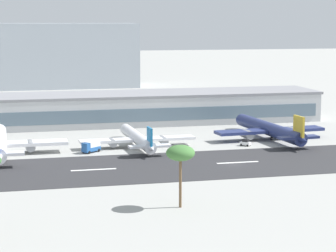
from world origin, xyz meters
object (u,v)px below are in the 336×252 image
(distant_hotel_block, at_px, (26,56))
(airliner_blue_tail_gate_1, at_px, (138,139))
(airliner_gold_tail_gate_2, at_px, (271,130))
(palm_tree_0, at_px, (180,154))
(service_box_truck_0, at_px, (91,147))
(terminal_building, at_px, (119,108))
(service_baggage_tug_1, at_px, (246,143))

(distant_hotel_block, distance_m, airliner_blue_tail_gate_1, 201.42)
(airliner_gold_tail_gate_2, distance_m, palm_tree_0, 88.10)
(airliner_gold_tail_gate_2, xyz_separation_m, service_box_truck_0, (-60.52, -7.85, -1.54))
(terminal_building, height_order, palm_tree_0, palm_tree_0)
(terminal_building, relative_size, palm_tree_0, 11.71)
(airliner_gold_tail_gate_2, xyz_separation_m, palm_tree_0, (-49.46, -72.45, 8.20))
(terminal_building, height_order, airliner_blue_tail_gate_1, terminal_building)
(airliner_gold_tail_gate_2, bearing_deg, airliner_blue_tail_gate_1, 89.65)
(terminal_building, bearing_deg, service_baggage_tug_1, -60.66)
(distant_hotel_block, relative_size, service_box_truck_0, 20.91)
(distant_hotel_block, distance_m, airliner_gold_tail_gate_2, 209.19)
(service_baggage_tug_1, bearing_deg, terminal_building, 168.19)
(palm_tree_0, bearing_deg, service_box_truck_0, 99.72)
(service_box_truck_0, distance_m, service_baggage_tug_1, 48.66)
(terminal_building, relative_size, service_baggage_tug_1, 45.24)
(palm_tree_0, bearing_deg, airliner_blue_tail_gate_1, 86.58)
(terminal_building, distance_m, airliner_blue_tail_gate_1, 51.15)
(service_baggage_tug_1, relative_size, palm_tree_0, 0.26)
(terminal_building, bearing_deg, distant_hotel_block, 101.43)
(service_box_truck_0, bearing_deg, service_baggage_tug_1, 139.40)
(airliner_blue_tail_gate_1, height_order, service_baggage_tug_1, airliner_blue_tail_gate_1)
(distant_hotel_block, relative_size, airliner_gold_tail_gate_2, 2.57)
(distant_hotel_block, distance_m, service_baggage_tug_1, 213.40)
(distant_hotel_block, relative_size, palm_tree_0, 9.59)
(airliner_blue_tail_gate_1, relative_size, airliner_gold_tail_gate_2, 0.83)
(airliner_gold_tail_gate_2, height_order, palm_tree_0, palm_tree_0)
(terminal_building, bearing_deg, service_box_truck_0, -107.32)
(distant_hotel_block, relative_size, service_baggage_tug_1, 37.05)
(terminal_building, relative_size, service_box_truck_0, 25.53)
(airliner_blue_tail_gate_1, relative_size, palm_tree_0, 3.08)
(terminal_building, relative_size, airliner_blue_tail_gate_1, 3.80)
(airliner_blue_tail_gate_1, height_order, service_box_truck_0, airliner_blue_tail_gate_1)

